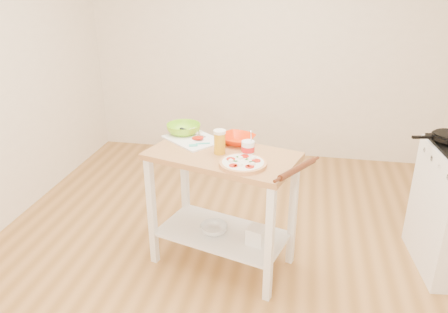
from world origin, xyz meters
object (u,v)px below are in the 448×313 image
cutting_board (193,139)px  rolling_pin (297,169)px  prep_island (222,187)px  beer_pint (220,142)px  shelf_bin (256,235)px  orange_bowl (237,139)px  pizza (243,163)px  spatula (198,144)px  knife (189,132)px  yogurt_tub (248,149)px  green_bowl (184,129)px  shelf_glass_bowl (214,229)px

cutting_board → rolling_pin: size_ratio=1.37×
rolling_pin → prep_island: bearing=157.7°
prep_island → cutting_board: (-0.26, 0.22, 0.27)m
beer_pint → shelf_bin: bearing=-17.1°
orange_bowl → beer_pint: (-0.09, -0.21, 0.05)m
pizza → cutting_board: 0.58m
cutting_board → spatula: (0.07, -0.12, 0.01)m
knife → yogurt_tub: yogurt_tub is taller
pizza → green_bowl: green_bowl is taller
knife → orange_bowl: bearing=16.4°
orange_bowl → shelf_bin: bearing=-56.4°
prep_island → knife: bearing=133.8°
green_bowl → rolling_pin: size_ratio=0.71×
pizza → cutting_board: (-0.43, 0.39, -0.01)m
orange_bowl → green_bowl: bearing=165.8°
knife → shelf_bin: bearing=-1.3°
shelf_glass_bowl → knife: bearing=126.6°
cutting_board → orange_bowl: orange_bowl is taller
green_bowl → beer_pint: bearing=-42.8°
pizza → shelf_bin: 0.61m
orange_bowl → rolling_pin: (0.45, -0.42, -0.01)m
pizza → rolling_pin: (0.35, -0.04, 0.00)m
prep_island → yogurt_tub: bearing=-3.7°
beer_pint → shelf_glass_bowl: (-0.04, -0.02, -0.69)m
yogurt_tub → rolling_pin: 0.40m
shelf_glass_bowl → shelf_bin: (0.33, -0.07, 0.03)m
beer_pint → shelf_glass_bowl: bearing=-160.0°
knife → yogurt_tub: size_ratio=1.26×
prep_island → shelf_bin: size_ratio=9.08×
green_bowl → shelf_bin: (0.63, -0.41, -0.62)m
orange_bowl → knife: bearing=161.9°
beer_pint → rolling_pin: beer_pint is taller
spatula → knife: (-0.13, 0.24, 0.00)m
spatula → green_bowl: size_ratio=0.55×
orange_bowl → beer_pint: size_ratio=1.46×
prep_island → spatula: size_ratio=7.92×
pizza → beer_pint: beer_pint is taller
beer_pint → rolling_pin: size_ratio=0.46×
prep_island → spatula: (-0.19, 0.10, 0.28)m
pizza → orange_bowl: bearing=105.0°
spatula → shelf_glass_bowl: bearing=-58.4°
orange_bowl → yogurt_tub: size_ratio=1.28×
green_bowl → knife: bearing=26.9°
pizza → green_bowl: bearing=137.3°
knife → green_bowl: bearing=-118.6°
spatula → yogurt_tub: bearing=-34.0°
cutting_board → yogurt_tub: bearing=11.5°
beer_pint → cutting_board: bearing=138.2°
yogurt_tub → shelf_glass_bowl: bearing=-178.9°
orange_bowl → shelf_bin: size_ratio=1.97×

